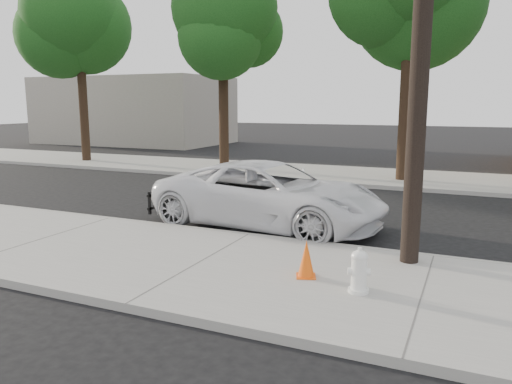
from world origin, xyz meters
TOP-DOWN VIEW (x-y plane):
  - ground at (0.00, 0.00)m, footprint 120.00×120.00m
  - near_sidewalk at (0.00, -4.30)m, footprint 90.00×4.40m
  - far_sidewalk at (0.00, 8.50)m, footprint 90.00×5.00m
  - curb_near at (0.00, -2.10)m, footprint 90.00×0.12m
  - building_far at (-20.00, 20.00)m, footprint 14.00×8.00m
  - utility_pole at (3.60, -2.70)m, footprint 1.40×0.34m
  - tree_a at (-13.80, 7.85)m, footprint 4.65×4.50m
  - tree_b at (-5.81, 8.06)m, footprint 4.34×4.20m
  - police_cruiser at (-0.08, -0.68)m, footprint 6.09×3.18m
  - fire_hydrant at (3.07, -4.64)m, footprint 0.37×0.33m
  - traffic_cone at (2.09, -4.29)m, footprint 0.42×0.42m

SIDE VIEW (x-z plane):
  - ground at x=0.00m, z-range 0.00..0.00m
  - near_sidewalk at x=0.00m, z-range 0.00..0.15m
  - far_sidewalk at x=0.00m, z-range 0.00..0.15m
  - curb_near at x=0.00m, z-range -0.01..0.15m
  - traffic_cone at x=2.09m, z-range 0.14..0.78m
  - fire_hydrant at x=3.07m, z-range 0.14..0.82m
  - police_cruiser at x=-0.08m, z-range 0.00..1.64m
  - building_far at x=-20.00m, z-range 0.00..5.00m
  - utility_pole at x=3.60m, z-range 0.20..9.20m
  - tree_b at x=-5.81m, z-range 1.93..10.38m
  - tree_a at x=-13.80m, z-range 2.03..11.03m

